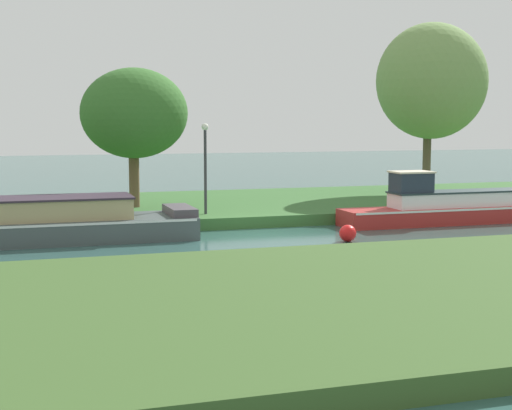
# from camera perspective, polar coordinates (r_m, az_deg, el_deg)

# --- Properties ---
(ground_plane) EXTENTS (120.00, 120.00, 0.00)m
(ground_plane) POSITION_cam_1_polar(r_m,az_deg,el_deg) (23.77, 0.90, -2.46)
(ground_plane) COLOR #305852
(riverbank_far) EXTENTS (72.00, 10.00, 0.40)m
(riverbank_far) POSITION_cam_1_polar(r_m,az_deg,el_deg) (30.41, -3.28, -0.15)
(riverbank_far) COLOR #36642E
(riverbank_far) RESTS_ON ground_plane
(riverbank_near) EXTENTS (72.00, 10.00, 0.40)m
(riverbank_near) POSITION_cam_1_polar(r_m,az_deg,el_deg) (15.61, 11.48, -6.55)
(riverbank_near) COLOR #3B5A28
(riverbank_near) RESTS_ON ground_plane
(slate_barge) EXTENTS (10.27, 2.39, 1.37)m
(slate_barge) POSITION_cam_1_polar(r_m,az_deg,el_deg) (23.68, -16.72, -1.40)
(slate_barge) COLOR #465052
(slate_barge) RESTS_ON ground_plane
(red_narrowboat) EXTENTS (8.25, 1.52, 1.90)m
(red_narrowboat) POSITION_cam_1_polar(r_m,az_deg,el_deg) (27.91, 14.51, -0.16)
(red_narrowboat) COLOR #B02926
(red_narrowboat) RESTS_ON ground_plane
(willow_tree_left) EXTENTS (3.96, 3.58, 5.19)m
(willow_tree_left) POSITION_cam_1_polar(r_m,az_deg,el_deg) (28.46, -9.16, 6.81)
(willow_tree_left) COLOR brown
(willow_tree_left) RESTS_ON riverbank_far
(willow_tree_centre) EXTENTS (5.02, 4.64, 7.59)m
(willow_tree_centre) POSITION_cam_1_polar(r_m,az_deg,el_deg) (35.16, 13.10, 9.07)
(willow_tree_centre) COLOR brown
(willow_tree_centre) RESTS_ON riverbank_far
(lamp_post) EXTENTS (0.24, 0.24, 3.16)m
(lamp_post) POSITION_cam_1_polar(r_m,az_deg,el_deg) (26.39, -3.84, 3.57)
(lamp_post) COLOR #333338
(lamp_post) RESTS_ON riverbank_far
(mooring_post_near) EXTENTS (0.13, 0.13, 0.87)m
(mooring_post_near) POSITION_cam_1_polar(r_m,az_deg,el_deg) (25.12, -9.49, -0.15)
(mooring_post_near) COLOR brown
(mooring_post_near) RESTS_ON riverbank_far
(channel_buoy) EXTENTS (0.52, 0.52, 0.52)m
(channel_buoy) POSITION_cam_1_polar(r_m,az_deg,el_deg) (23.08, 6.93, -2.13)
(channel_buoy) COLOR red
(channel_buoy) RESTS_ON ground_plane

